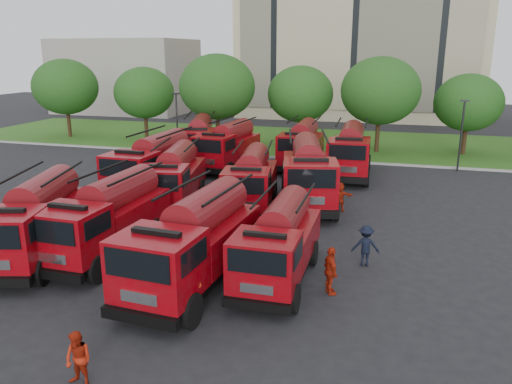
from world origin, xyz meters
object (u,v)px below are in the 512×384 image
fire_truck_4 (153,165)px  fire_truck_11 (350,151)px  fire_truck_10 (302,145)px  firefighter_2 (330,294)px  fire_truck_0 (35,220)px  fire_truck_1 (107,217)px  fire_truck_5 (174,177)px  fire_truck_6 (251,180)px  fire_truck_3 (279,242)px  firefighter_0 (193,318)px  firefighter_5 (339,211)px  fire_truck_9 (228,146)px  fire_truck_8 (199,140)px  firefighter_4 (120,221)px  fire_truck_2 (194,242)px  firefighter_3 (364,265)px  fire_truck_7 (308,173)px

fire_truck_4 → fire_truck_11: (10.97, 7.76, -0.02)m
fire_truck_10 → firefighter_2: fire_truck_10 is taller
fire_truck_0 → fire_truck_1: bearing=8.5°
fire_truck_5 → firefighter_2: size_ratio=4.17×
fire_truck_6 → firefighter_2: fire_truck_6 is taller
fire_truck_3 → fire_truck_11: (0.90, 17.27, 0.26)m
firefighter_0 → firefighter_5: firefighter_0 is taller
fire_truck_0 → fire_truck_3: 10.18m
fire_truck_0 → fire_truck_9: bearing=67.3°
fire_truck_6 → fire_truck_9: fire_truck_9 is taller
fire_truck_8 → firefighter_4: bearing=-101.5°
fire_truck_2 → fire_truck_11: size_ratio=0.98×
firefighter_4 → fire_truck_11: bearing=-88.0°
fire_truck_9 → firefighter_0: fire_truck_9 is taller
firefighter_0 → firefighter_3: size_ratio=1.07×
fire_truck_9 → fire_truck_11: (8.87, 0.09, 0.07)m
fire_truck_0 → fire_truck_9: size_ratio=1.02×
fire_truck_3 → firefighter_2: bearing=-19.7°
fire_truck_1 → fire_truck_6: bearing=64.8°
fire_truck_4 → firefighter_5: 11.43m
fire_truck_11 → fire_truck_4: bearing=-147.4°
fire_truck_3 → fire_truck_10: fire_truck_10 is taller
fire_truck_0 → fire_truck_2: fire_truck_2 is taller
fire_truck_2 → fire_truck_3: size_ratio=1.17×
fire_truck_7 → firefighter_5: 2.76m
fire_truck_5 → fire_truck_7: size_ratio=0.89×
fire_truck_7 → firefighter_5: (1.91, -0.83, -1.81)m
fire_truck_8 → firefighter_4: 14.31m
fire_truck_7 → fire_truck_10: 9.50m
fire_truck_6 → firefighter_2: size_ratio=4.05×
fire_truck_9 → firefighter_3: fire_truck_9 is taller
firefighter_5 → fire_truck_0: bearing=28.5°
fire_truck_6 → firefighter_4: 7.30m
fire_truck_2 → fire_truck_6: 9.77m
fire_truck_0 → fire_truck_7: (9.44, 10.69, 0.15)m
fire_truck_0 → firefighter_0: bearing=-34.8°
fire_truck_5 → firefighter_2: bearing=-52.0°
fire_truck_3 → fire_truck_10: bearing=97.7°
fire_truck_0 → firefighter_0: fire_truck_0 is taller
fire_truck_3 → firefighter_5: size_ratio=4.05×
fire_truck_3 → fire_truck_5: fire_truck_5 is taller
fire_truck_11 → firefighter_5: bearing=-90.5°
firefighter_5 → fire_truck_3: bearing=69.9°
firefighter_0 → firefighter_3: firefighter_0 is taller
fire_truck_11 → fire_truck_3: bearing=-95.6°
fire_truck_3 → fire_truck_6: fire_truck_6 is taller
fire_truck_11 → firefighter_3: size_ratio=4.56×
fire_truck_1 → fire_truck_11: (8.43, 16.88, 0.11)m
fire_truck_8 → fire_truck_10: bearing=-11.8°
fire_truck_3 → firefighter_5: (1.21, 9.07, -1.49)m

